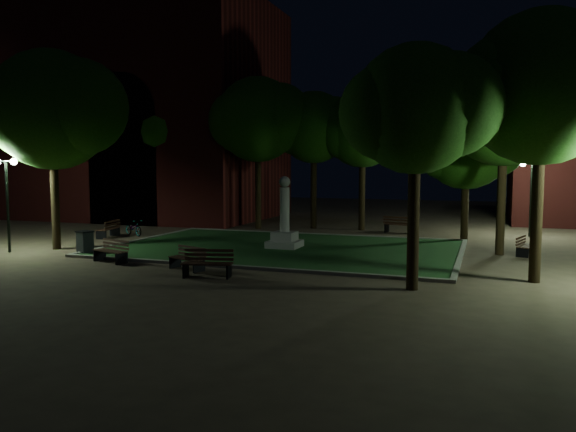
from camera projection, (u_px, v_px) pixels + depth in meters
name	position (u px, v px, depth m)	size (l,w,h in m)	color
ground	(268.00, 256.00, 23.45)	(80.00, 80.00, 0.00)	#4D3D2E
lawn	(285.00, 248.00, 25.32)	(15.00, 10.00, 0.08)	#1F4A1E
lawn_kerb	(285.00, 248.00, 25.32)	(15.40, 10.40, 0.12)	slate
monument	(285.00, 228.00, 25.23)	(1.40, 1.40, 3.20)	#A7A29A
building_main	(136.00, 116.00, 41.00)	(20.00, 12.00, 15.00)	#4B1412
tree_west	(54.00, 110.00, 24.63)	(6.47, 5.28, 8.84)	black
tree_north_wl	(259.00, 120.00, 32.76)	(6.11, 4.99, 8.92)	black
tree_north_er	(364.00, 129.00, 32.03)	(5.39, 4.40, 8.02)	black
tree_ne	(469.00, 145.00, 27.38)	(5.37, 4.38, 6.95)	black
tree_east	(546.00, 88.00, 17.53)	(5.97, 4.87, 8.63)	black
tree_se	(419.00, 109.00, 16.54)	(4.74, 3.87, 7.37)	black
tree_nw	(176.00, 133.00, 36.13)	(6.31, 5.15, 8.38)	black
tree_far_north	(315.00, 127.00, 32.97)	(5.19, 4.23, 8.10)	black
tree_extra	(507.00, 106.00, 23.09)	(6.11, 4.99, 8.71)	black
lamppost_sw	(7.00, 186.00, 24.09)	(1.18, 0.28, 4.07)	black
lamppost_nw	(151.00, 178.00, 36.77)	(1.18, 0.28, 4.15)	black
lamppost_ne	(532.00, 183.00, 29.38)	(1.18, 0.28, 3.97)	black
bench_near_left	(188.00, 259.00, 20.27)	(1.61, 1.04, 0.84)	black
bench_near_right	(208.00, 264.00, 18.93)	(1.79, 0.97, 0.93)	black
bench_west_near	(112.00, 252.00, 21.87)	(1.68, 1.00, 0.87)	black
bench_left_side	(109.00, 230.00, 29.18)	(0.83, 1.71, 0.90)	black
bench_right_side	(525.00, 247.00, 23.49)	(0.91, 1.51, 0.79)	black
bench_far_side	(399.00, 225.00, 31.09)	(1.81, 0.95, 0.94)	black
trash_bin	(85.00, 242.00, 23.84)	(0.72, 0.72, 0.99)	black
bicycle	(134.00, 228.00, 30.10)	(0.55, 1.59, 0.84)	black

